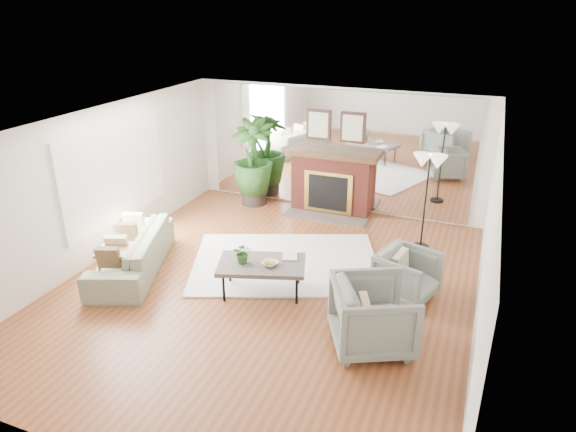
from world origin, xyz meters
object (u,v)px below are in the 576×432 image
at_px(armchair_back, 407,275).
at_px(side_table, 117,254).
at_px(coffee_table, 262,265).
at_px(potted_ficus, 253,159).
at_px(sofa, 131,252).
at_px(armchair_front, 373,315).
at_px(fireplace, 331,181).
at_px(floor_lamp, 429,169).

xyz_separation_m(armchair_back, side_table, (-4.16, -1.22, 0.13)).
distance_m(coffee_table, armchair_back, 2.12).
bearing_deg(armchair_back, potted_ficus, 72.17).
bearing_deg(sofa, coffee_table, 72.16).
relative_size(side_table, potted_ficus, 0.36).
bearing_deg(armchair_back, coffee_table, 126.07).
distance_m(sofa, armchair_front, 4.08).
xyz_separation_m(fireplace, floor_lamp, (1.99, -1.03, 0.80)).
bearing_deg(coffee_table, armchair_back, 18.61).
bearing_deg(armchair_front, fireplace, -2.24).
bearing_deg(coffee_table, sofa, -177.07).
distance_m(fireplace, sofa, 4.21).
bearing_deg(coffee_table, floor_lamp, 50.50).
xyz_separation_m(fireplace, potted_ficus, (-1.66, -0.16, 0.32)).
height_order(fireplace, coffee_table, fireplace).
xyz_separation_m(armchair_back, potted_ficus, (-3.67, 2.60, 0.62)).
relative_size(sofa, floor_lamp, 1.30).
xyz_separation_m(potted_ficus, floor_lamp, (3.65, -0.87, 0.48)).
distance_m(sofa, potted_ficus, 3.50).
bearing_deg(fireplace, side_table, -118.41).
xyz_separation_m(armchair_back, armchair_front, (-0.20, -1.32, 0.09)).
bearing_deg(potted_ficus, armchair_front, -48.49).
distance_m(coffee_table, floor_lamp, 3.27).
xyz_separation_m(fireplace, sofa, (-2.24, -3.55, -0.34)).
bearing_deg(potted_ficus, sofa, -99.71).
xyz_separation_m(coffee_table, side_table, (-2.16, -0.54, 0.03)).
relative_size(coffee_table, potted_ficus, 0.78).
relative_size(armchair_back, side_table, 1.21).
bearing_deg(fireplace, potted_ficus, -174.42).
bearing_deg(side_table, fireplace, 61.59).
distance_m(sofa, armchair_back, 4.32).
bearing_deg(floor_lamp, armchair_back, -89.21).
bearing_deg(floor_lamp, armchair_front, -93.34).
height_order(coffee_table, sofa, sofa).
distance_m(coffee_table, side_table, 2.23).
relative_size(armchair_front, potted_ficus, 0.54).
distance_m(coffee_table, potted_ficus, 3.71).
relative_size(fireplace, armchair_front, 2.09).
bearing_deg(sofa, floor_lamp, 100.03).
bearing_deg(floor_lamp, potted_ficus, 166.62).
bearing_deg(coffee_table, armchair_front, -19.68).
bearing_deg(side_table, sofa, 101.32).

